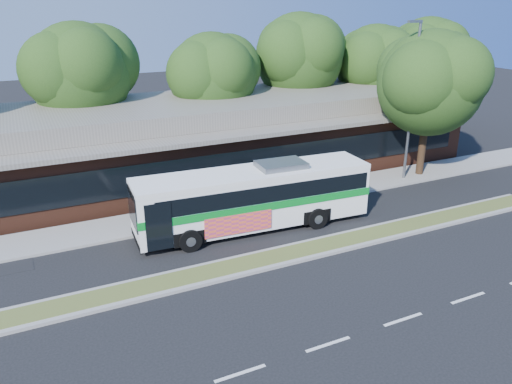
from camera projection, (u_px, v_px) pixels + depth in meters
ground at (322, 256)px, 20.97m from camera, size 120.00×120.00×0.00m
median_strip at (315, 248)px, 21.45m from camera, size 26.00×1.10×0.15m
sidewalk at (256, 203)px, 26.34m from camera, size 44.00×2.60×0.12m
plaza_building at (211, 136)px, 31.14m from camera, size 33.20×11.20×4.45m
lamp_post at (412, 98)px, 28.13m from camera, size 0.93×0.18×9.07m
tree_bg_b at (86, 70)px, 29.70m from camera, size 6.69×6.00×9.00m
tree_bg_c at (217, 74)px, 32.27m from camera, size 6.24×5.60×8.26m
tree_bg_d at (303, 55)px, 35.68m from camera, size 6.91×6.20×9.37m
tree_bg_e at (378, 62)px, 37.48m from camera, size 6.47×5.80×8.50m
tree_bg_f at (430, 53)px, 40.65m from camera, size 6.69×6.00×8.92m
transit_bus at (255, 194)px, 22.95m from camera, size 11.15×3.07×3.10m
sidewalk_tree at (434, 80)px, 28.88m from camera, size 6.75×6.05×8.62m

